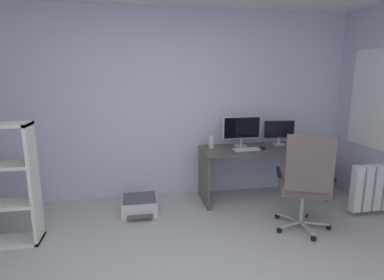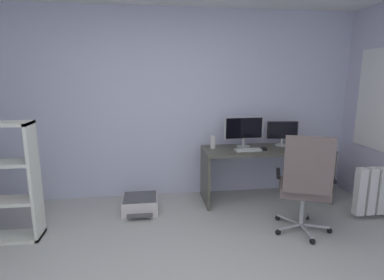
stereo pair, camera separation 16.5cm
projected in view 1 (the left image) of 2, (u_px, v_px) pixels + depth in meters
wall_back at (160, 105)px, 4.25m from camera, size 5.40×0.10×2.56m
desk at (263, 160)px, 4.22m from camera, size 1.69×0.61×0.73m
monitor_main at (242, 129)px, 4.22m from camera, size 0.55×0.18×0.41m
monitor_secondary at (279, 131)px, 4.32m from camera, size 0.42×0.18×0.34m
keyboard at (247, 149)px, 4.03m from camera, size 0.34×0.14×0.02m
computer_mouse at (262, 148)px, 4.08m from camera, size 0.08×0.11×0.03m
desktop_speaker at (211, 142)px, 4.13m from camera, size 0.07×0.07×0.17m
office_chair at (306, 180)px, 3.27m from camera, size 0.66×0.67×1.11m
printer at (140, 205)px, 3.85m from camera, size 0.44×0.47×0.20m
radiator at (381, 187)px, 3.77m from camera, size 0.77×0.10×0.57m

